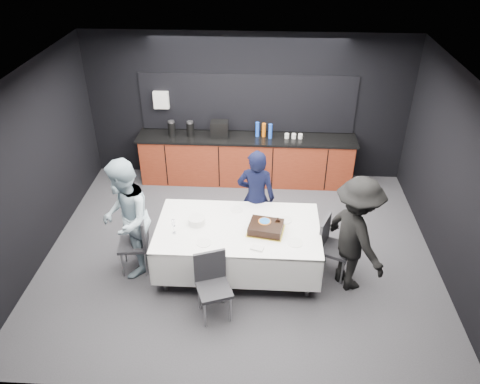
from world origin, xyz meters
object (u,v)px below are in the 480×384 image
cake_assembly (266,227)px  person_center (256,198)px  plate_stack (197,221)px  champagne_flute (173,224)px  chair_near (212,281)px  chair_left (138,239)px  person_left (126,219)px  person_right (356,235)px  party_table (238,235)px  chair_right (331,243)px

cake_assembly → person_center: (-0.16, 0.80, -0.03)m
plate_stack → champagne_flute: champagne_flute is taller
cake_assembly → chair_near: 1.08m
plate_stack → chair_left: chair_left is taller
chair_near → person_left: size_ratio=0.51×
cake_assembly → person_right: 1.22m
party_table → cake_assembly: bearing=-10.7°
cake_assembly → party_table: bearing=169.3°
party_table → person_right: size_ratio=1.34×
party_table → person_left: (-1.58, -0.08, 0.27)m
cake_assembly → chair_near: (-0.68, -0.78, -0.31)m
champagne_flute → person_left: bearing=170.5°
champagne_flute → person_right: (2.49, -0.01, -0.07)m
chair_near → person_left: (-1.30, 0.77, 0.37)m
person_left → person_right: bearing=77.3°
cake_assembly → person_center: person_center is taller
chair_near → plate_stack: bearing=109.1°
chair_near → champagne_flute: bearing=132.3°
party_table → chair_right: 1.34m
person_right → cake_assembly: bearing=55.5°
champagne_flute → chair_right: 2.26m
party_table → plate_stack: plate_stack is taller
party_table → cake_assembly: 0.45m
champagne_flute → person_right: bearing=-0.3°
chair_left → person_left: (-0.13, -0.02, 0.37)m
champagne_flute → chair_near: champagne_flute is taller
plate_stack → person_center: person_center is taller
person_center → person_left: bearing=30.6°
chair_left → chair_right: 2.79m
plate_stack → chair_right: size_ratio=0.26×
party_table → chair_right: chair_right is taller
cake_assembly → chair_near: bearing=-131.1°
chair_near → party_table: bearing=71.7°
champagne_flute → person_center: bearing=39.6°
chair_right → plate_stack: bearing=179.2°
person_left → chair_right: bearing=81.6°
champagne_flute → person_center: size_ratio=0.14×
plate_stack → chair_near: (0.31, -0.90, -0.30)m
plate_stack → chair_left: bearing=-173.0°
chair_left → person_right: person_right is taller
chair_left → person_center: person_center is taller
cake_assembly → chair_right: cake_assembly is taller
cake_assembly → chair_right: 1.00m
chair_right → chair_left: bearing=-178.4°
party_table → person_right: bearing=-7.4°
chair_near → person_center: person_center is taller
plate_stack → chair_right: 1.95m
champagne_flute → party_table: bearing=12.5°
person_center → party_table: bearing=78.9°
chair_left → person_center: 1.88m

